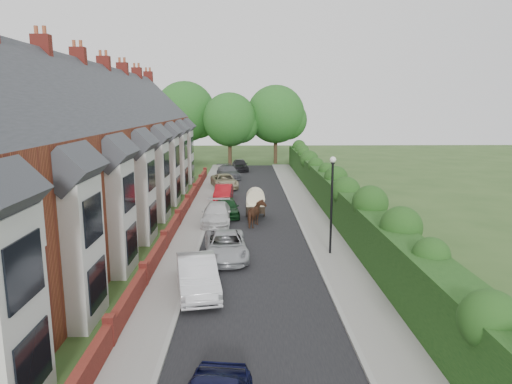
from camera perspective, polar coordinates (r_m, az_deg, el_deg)
The scene contains 23 objects.
ground at distance 20.15m, azimuth 1.58°, elevation -11.62°, with size 140.00×140.00×0.00m, color #2D4C1E.
road at distance 30.58m, azimuth -0.38°, elevation -3.73°, with size 6.00×58.00×0.02m, color black.
pavement_hedge_side at distance 30.90m, azimuth 7.26°, elevation -3.57°, with size 2.20×58.00×0.12m, color gray.
pavement_house_side at distance 30.75m, azimuth -7.58°, elevation -3.65°, with size 1.70×58.00×0.12m, color gray.
kerb_hedge_side at distance 30.77m, azimuth 5.32°, elevation -3.58°, with size 0.18×58.00×0.13m, color #9A9994.
kerb_house_side at distance 30.67m, azimuth -6.10°, elevation -3.64°, with size 0.18×58.00×0.13m, color #9A9994.
hedge at distance 30.88m, azimuth 10.63°, elevation -0.74°, with size 2.10×58.00×2.85m.
terrace_row at distance 30.42m, azimuth -20.34°, elevation 4.07°, with size 9.05×40.50×11.50m.
garden_wall_row at distance 29.82m, azimuth -9.72°, elevation -3.37°, with size 0.35×40.35×1.10m.
lamppost at distance 23.43m, azimuth 9.47°, elevation -0.14°, with size 0.32×0.32×5.16m.
tree_far_left at distance 58.73m, azimuth -2.97°, elevation 8.87°, with size 7.14×6.80×9.29m.
tree_far_right at distance 60.85m, azimuth 2.85°, elevation 9.50°, with size 7.98×7.60×10.31m.
tree_far_back at distance 62.15m, azimuth -8.46°, elevation 9.71°, with size 8.40×8.00×10.82m.
car_silver_a at distance 19.40m, azimuth -7.34°, elevation -10.26°, with size 1.57×4.49×1.48m, color silver.
car_silver_b at distance 23.47m, azimuth -3.79°, elevation -6.69°, with size 2.12×4.60×1.28m, color #A6A8AD.
car_white at distance 30.09m, azimuth -4.92°, elevation -2.73°, with size 1.86×4.57×1.33m, color silver.
car_green at distance 32.01m, azimuth -3.60°, elevation -1.91°, with size 1.53×3.81×1.30m, color black.
car_red at distance 37.51m, azimuth -4.08°, elevation -0.05°, with size 1.34×3.85×1.27m, color maroon.
car_beige at distance 43.03m, azimuth -3.99°, elevation 1.37°, with size 2.15×4.66×1.30m, color tan.
car_grey at distance 48.64m, azimuth -3.48°, elevation 2.50°, with size 1.90×4.66×1.35m, color #4F5156.
car_black at distance 54.26m, azimuth -1.99°, elevation 3.40°, with size 1.64×4.08×1.39m, color black.
horse at distance 29.22m, azimuth 0.03°, elevation -2.78°, with size 0.89×1.95×1.65m, color #492A1A.
horse_cart at distance 31.18m, azimuth -0.06°, elevation -1.18°, with size 1.33×2.93×2.12m.
Camera 1 is at (-0.97, -18.60, 7.69)m, focal length 32.00 mm.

